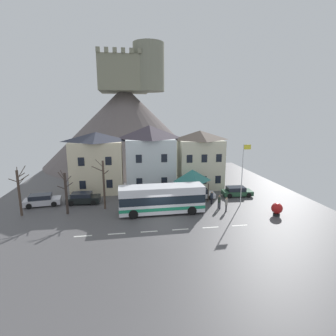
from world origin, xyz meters
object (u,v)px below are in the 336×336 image
object	(u,v)px
bare_tree_00	(66,192)
harbour_buoy	(277,209)
hilltop_castle	(126,123)
pedestrian_02	(212,197)
townhouse_01	(150,157)
flagpole	(243,170)
parked_car_01	(199,193)
bare_tree_02	(19,191)
parked_car_03	(42,200)
bare_tree_01	(104,184)
transit_bus	(162,199)
parked_car_00	(83,198)
townhouse_02	(199,159)
public_bench	(196,190)
pedestrian_01	(226,204)
townhouse_00	(97,162)
pedestrian_00	(219,201)
parked_car_02	(237,191)
bus_shelter	(192,175)

from	to	relation	value
bare_tree_00	harbour_buoy	bearing A→B (deg)	-10.29
hilltop_castle	pedestrian_02	distance (m)	32.58
townhouse_01	flagpole	size ratio (longest dim) A/B	1.26
parked_car_01	bare_tree_02	xyz separation A→B (m)	(-20.60, -2.80, 2.07)
parked_car_03	bare_tree_01	world-z (taller)	bare_tree_01
transit_bus	parked_car_00	world-z (taller)	transit_bus
townhouse_02	pedestrian_02	size ratio (longest dim) A/B	5.38
public_bench	parked_car_01	bearing A→B (deg)	-95.01
pedestrian_02	bare_tree_02	world-z (taller)	bare_tree_02
pedestrian_01	flagpole	world-z (taller)	flagpole
townhouse_00	public_bench	xyz separation A→B (m)	(13.45, -3.24, -3.74)
parked_car_03	transit_bus	bearing A→B (deg)	-26.08
townhouse_00	bare_tree_00	distance (m)	8.97
townhouse_01	bare_tree_01	distance (m)	9.90
public_bench	flagpole	world-z (taller)	flagpole
townhouse_02	public_bench	xyz separation A→B (m)	(-1.27, -3.12, -3.77)
townhouse_01	pedestrian_00	xyz separation A→B (m)	(7.17, -9.80, -3.72)
townhouse_02	parked_car_02	bearing A→B (deg)	-52.85
public_bench	parked_car_03	bearing A→B (deg)	-174.47
townhouse_01	bare_tree_01	size ratio (longest dim) A/B	1.61
public_bench	parked_car_00	bearing A→B (deg)	-172.85
bus_shelter	pedestrian_01	distance (m)	6.15
hilltop_castle	public_bench	world-z (taller)	hilltop_castle
townhouse_00	pedestrian_00	distance (m)	17.71
pedestrian_02	bare_tree_00	distance (m)	16.85
hilltop_castle	bus_shelter	xyz separation A→B (m)	(8.26, -27.55, -5.81)
pedestrian_01	public_bench	distance (m)	7.43
pedestrian_00	public_bench	xyz separation A→B (m)	(-1.11, 6.29, -0.45)
pedestrian_02	bare_tree_01	distance (m)	12.99
townhouse_00	harbour_buoy	distance (m)	23.85
parked_car_03	harbour_buoy	bearing A→B (deg)	-23.26
townhouse_02	pedestrian_02	xyz separation A→B (m)	(-0.49, -7.67, -3.37)
bus_shelter	flagpole	size ratio (longest dim) A/B	0.53
hilltop_castle	pedestrian_02	xyz separation A→B (m)	(10.13, -29.90, -8.06)
pedestrian_01	flagpole	xyz separation A→B (m)	(2.67, 1.96, 3.36)
transit_bus	parked_car_03	size ratio (longest dim) A/B	2.19
parked_car_01	parked_car_02	size ratio (longest dim) A/B	1.00
parked_car_02	public_bench	distance (m)	5.48
bus_shelter	parked_car_00	distance (m)	13.93
townhouse_01	bare_tree_00	distance (m)	13.38
pedestrian_01	transit_bus	bearing A→B (deg)	174.72
pedestrian_01	parked_car_00	bearing A→B (deg)	161.81
hilltop_castle	parked_car_03	world-z (taller)	hilltop_castle
parked_car_01	public_bench	xyz separation A→B (m)	(0.19, 2.16, -0.18)
hilltop_castle	bare_tree_02	size ratio (longest dim) A/B	6.37
townhouse_02	parked_car_00	size ratio (longest dim) A/B	2.13
townhouse_01	pedestrian_02	world-z (taller)	townhouse_01
pedestrian_01	pedestrian_02	bearing A→B (deg)	106.93
townhouse_01	harbour_buoy	distance (m)	18.38
parked_car_03	public_bench	size ratio (longest dim) A/B	2.80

